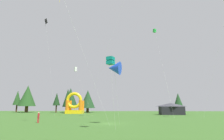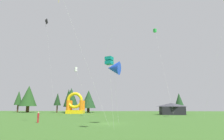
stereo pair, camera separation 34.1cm
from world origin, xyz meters
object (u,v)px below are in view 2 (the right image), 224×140
Objects in this scene: kite_green_box at (155,31)px; inflatable_blue_arch at (75,106)px; person_far_side at (38,116)px; festival_tent at (172,109)px; kite_teal_box at (109,61)px; kite_blue_delta at (113,68)px; kite_black_diamond at (46,22)px; kite_white_box at (76,69)px.

inflatable_blue_arch is at bearing 149.47° from kite_green_box.
festival_tent is (28.16, 26.86, 0.68)m from person_far_side.
kite_green_box is at bearing -30.53° from inflatable_blue_arch.
kite_teal_box is at bearing -114.27° from festival_tent.
kite_green_box reaches higher than festival_tent.
kite_blue_delta is at bearing -46.51° from person_far_side.
festival_tent is (5.68, 9.09, -20.59)m from kite_green_box.
kite_blue_delta is (0.26, 6.07, 0.31)m from kite_teal_box.
kite_teal_box is at bearing -69.85° from person_far_side.
kite_green_box is 27.20m from kite_blue_delta.
kite_black_diamond reaches higher than inflatable_blue_arch.
kite_blue_delta is at bearing -68.22° from inflatable_blue_arch.
kite_black_diamond is 30.78m from kite_green_box.
kite_green_box is at bearing -2.43° from kite_black_diamond.
festival_tent is at bearing 21.77° from kite_white_box.
kite_white_box is at bearing 118.13° from kite_blue_delta.
kite_black_diamond is 17.61m from kite_white_box.
kite_blue_delta is 34.52m from festival_tent.
person_far_side is at bearing -67.12° from kite_black_diamond.
kite_teal_box is at bearing -71.51° from inflatable_blue_arch.
kite_black_diamond is 15.81× the size of person_far_side.
festival_tent is at bearing -9.95° from inflatable_blue_arch.
person_far_side is at bearing 142.57° from kite_teal_box.
kite_blue_delta is at bearing -47.56° from kite_black_diamond.
festival_tent is at bearing 57.99° from kite_green_box.
kite_black_diamond is at bearing -167.85° from festival_tent.
kite_black_diamond reaches higher than kite_green_box.
kite_teal_box is 32.31m from kite_green_box.
inflatable_blue_arch is (-14.06, 35.18, -5.64)m from kite_blue_delta.
kite_green_box is at bearing 63.71° from kite_blue_delta.
kite_blue_delta is 0.75× the size of kite_white_box.
person_far_side is 32.21m from inflatable_blue_arch.
kite_black_diamond is at bearing 132.44° from kite_blue_delta.
person_far_side is at bearing -86.67° from inflatable_blue_arch.
kite_blue_delta is 22.28m from kite_white_box.
inflatable_blue_arch is at bearing 103.14° from kite_white_box.
inflatable_blue_arch is (-3.69, 15.79, -9.22)m from kite_white_box.
kite_teal_box is 43.83m from inflatable_blue_arch.
festival_tent is at bearing 11.23° from person_far_side.
kite_blue_delta is 1.38× the size of festival_tent.
kite_green_box is at bearing 68.59° from kite_teal_box.
inflatable_blue_arch is (-13.80, 41.26, -5.33)m from kite_teal_box.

